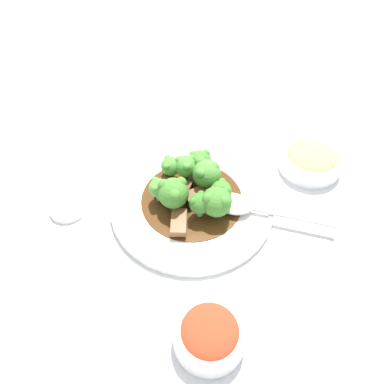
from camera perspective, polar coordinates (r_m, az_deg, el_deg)
The scene contains 19 objects.
ground_plane at distance 0.65m, azimuth 0.00°, elevation -1.96°, with size 4.00×4.00×0.00m, color silver.
main_plate at distance 0.64m, azimuth 0.00°, elevation -1.40°, with size 0.28×0.28×0.02m.
beef_strip_0 at distance 0.64m, azimuth -2.80°, elevation 0.65°, with size 0.06×0.05×0.02m.
beef_strip_1 at distance 0.63m, azimuth 1.46°, elevation -0.36°, with size 0.05×0.06×0.01m.
beef_strip_2 at distance 0.59m, azimuth -2.04°, elevation -4.64°, with size 0.05×0.05×0.01m.
broccoli_floret_0 at distance 0.61m, azimuth 4.44°, elevation 0.22°, with size 0.04×0.04×0.04m.
broccoli_floret_1 at distance 0.61m, azimuth -5.12°, elevation 0.62°, with size 0.03×0.03×0.04m.
broccoli_floret_2 at distance 0.65m, azimuth 1.23°, elevation 4.70°, with size 0.04×0.04×0.05m.
broccoli_floret_3 at distance 0.59m, azimuth 1.18°, elevation -1.73°, with size 0.03×0.03×0.05m.
broccoli_floret_4 at distance 0.63m, azimuth 1.91°, elevation 3.09°, with size 0.05×0.05×0.05m.
broccoli_floret_5 at distance 0.64m, azimuth -0.95°, elevation 4.00°, with size 0.04×0.04×0.05m.
broccoli_floret_6 at distance 0.59m, azimuth 3.82°, elevation -1.35°, with size 0.05×0.05×0.05m.
broccoli_floret_7 at distance 0.64m, azimuth -3.27°, elevation 3.98°, with size 0.03×0.03×0.05m.
broccoli_floret_8 at distance 0.60m, azimuth -2.85°, elevation -0.09°, with size 0.05×0.05×0.06m.
serving_spoon at distance 0.62m, azimuth 7.51°, elevation -2.06°, with size 0.19×0.11×0.01m.
side_bowl_kimchi at distance 0.51m, azimuth 2.68°, elevation -20.86°, with size 0.10×0.10×0.05m.
side_bowl_appetizer at distance 0.73m, azimuth 17.69°, elevation 4.87°, with size 0.11×0.11×0.04m.
sauce_dish at distance 0.67m, azimuth -18.40°, elevation -2.15°, with size 0.06×0.06×0.01m.
paper_napkin at distance 0.81m, azimuth -1.48°, elevation 10.93°, with size 0.13×0.11×0.01m.
Camera 1 is at (0.26, -0.31, 0.51)m, focal length 35.00 mm.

